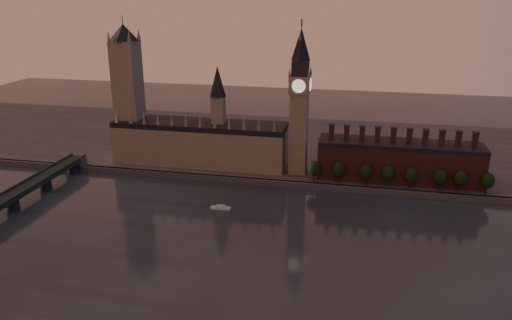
% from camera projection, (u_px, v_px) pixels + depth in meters
% --- Properties ---
extents(ground, '(900.00, 900.00, 0.00)m').
position_uv_depth(ground, '(251.00, 249.00, 263.15)').
color(ground, black).
rests_on(ground, ground).
extents(north_bank, '(900.00, 182.00, 4.00)m').
position_uv_depth(north_bank, '(296.00, 146.00, 427.21)').
color(north_bank, '#4B4A50').
rests_on(north_bank, ground).
extents(palace_of_westminster, '(130.00, 30.30, 74.00)m').
position_uv_depth(palace_of_westminster, '(201.00, 141.00, 375.00)').
color(palace_of_westminster, gray).
rests_on(palace_of_westminster, north_bank).
extents(victoria_tower, '(24.00, 24.00, 108.00)m').
position_uv_depth(victoria_tower, '(128.00, 88.00, 373.75)').
color(victoria_tower, gray).
rests_on(victoria_tower, north_bank).
extents(big_ben, '(15.00, 15.00, 107.00)m').
position_uv_depth(big_ben, '(299.00, 100.00, 344.46)').
color(big_ben, gray).
rests_on(big_ben, north_bank).
extents(chimney_block, '(110.00, 25.00, 37.00)m').
position_uv_depth(chimney_block, '(399.00, 160.00, 343.48)').
color(chimney_block, brown).
rests_on(chimney_block, north_bank).
extents(embankment_tree_0, '(8.60, 8.60, 14.88)m').
position_uv_depth(embankment_tree_0, '(314.00, 169.00, 340.75)').
color(embankment_tree_0, black).
rests_on(embankment_tree_0, north_bank).
extents(embankment_tree_1, '(8.60, 8.60, 14.88)m').
position_uv_depth(embankment_tree_1, '(338.00, 170.00, 338.75)').
color(embankment_tree_1, black).
rests_on(embankment_tree_1, north_bank).
extents(embankment_tree_2, '(8.60, 8.60, 14.88)m').
position_uv_depth(embankment_tree_2, '(366.00, 172.00, 334.45)').
color(embankment_tree_2, black).
rests_on(embankment_tree_2, north_bank).
extents(embankment_tree_3, '(8.60, 8.60, 14.88)m').
position_uv_depth(embankment_tree_3, '(388.00, 173.00, 332.39)').
color(embankment_tree_3, black).
rests_on(embankment_tree_3, north_bank).
extents(embankment_tree_4, '(8.60, 8.60, 14.88)m').
position_uv_depth(embankment_tree_4, '(411.00, 175.00, 328.58)').
color(embankment_tree_4, black).
rests_on(embankment_tree_4, north_bank).
extents(embankment_tree_5, '(8.60, 8.60, 14.88)m').
position_uv_depth(embankment_tree_5, '(441.00, 177.00, 325.40)').
color(embankment_tree_5, black).
rests_on(embankment_tree_5, north_bank).
extents(embankment_tree_6, '(8.60, 8.60, 14.88)m').
position_uv_depth(embankment_tree_6, '(460.00, 178.00, 323.16)').
color(embankment_tree_6, black).
rests_on(embankment_tree_6, north_bank).
extents(embankment_tree_7, '(8.60, 8.60, 14.88)m').
position_uv_depth(embankment_tree_7, '(488.00, 181.00, 319.29)').
color(embankment_tree_7, black).
rests_on(embankment_tree_7, north_bank).
extents(river_boat, '(12.63, 3.91, 2.51)m').
position_uv_depth(river_boat, '(221.00, 208.00, 309.84)').
color(river_boat, silver).
rests_on(river_boat, ground).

